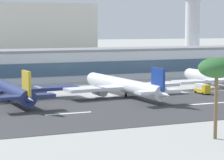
{
  "coord_description": "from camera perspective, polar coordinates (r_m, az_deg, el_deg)",
  "views": [
    {
      "loc": [
        -72.97,
        -111.3,
        21.38
      ],
      "look_at": [
        -15.13,
        31.49,
        4.13
      ],
      "focal_mm": 74.87,
      "sensor_mm": 36.0,
      "label": 1
    }
  ],
  "objects": [
    {
      "name": "control_tower",
      "position": [
        248.83,
        9.83,
        7.93
      ],
      "size": [
        15.33,
        15.33,
        45.7
      ],
      "color": "silver",
      "rests_on": "ground_plane"
    },
    {
      "name": "runway_centreline_dash_4",
      "position": [
        134.87,
        11.61,
        -2.83
      ],
      "size": [
        12.0,
        1.2,
        0.01
      ],
      "primitive_type": "cube",
      "color": "white",
      "rests_on": "runway_strip"
    },
    {
      "name": "distant_hotel_block",
      "position": [
        327.5,
        -11.13,
        5.86
      ],
      "size": [
        100.95,
        32.66,
        38.04
      ],
      "primitive_type": "cube",
      "color": "beige",
      "rests_on": "ground_plane"
    },
    {
      "name": "palm_tree_3",
      "position": [
        91.12,
        12.67,
        1.32
      ],
      "size": [
        7.11,
        7.11,
        15.75
      ],
      "color": "brown",
      "rests_on": "ground_plane"
    },
    {
      "name": "airliner_navy_tail_gate_1",
      "position": [
        145.3,
        1.66,
        -0.75
      ],
      "size": [
        38.86,
        50.03,
        10.45
      ],
      "rotation": [
        0.0,
        0.0,
        1.67
      ],
      "color": "white",
      "rests_on": "ground_plane"
    },
    {
      "name": "terminal_building",
      "position": [
        195.49,
        -3.9,
        1.97
      ],
      "size": [
        177.6,
        20.95,
        12.71
      ],
      "color": "silver",
      "rests_on": "ground_plane"
    },
    {
      "name": "runway_strip",
      "position": [
        134.27,
        11.21,
        -2.88
      ],
      "size": [
        800.0,
        42.4,
        0.08
      ],
      "primitive_type": "cube",
      "color": "#38383A",
      "rests_on": "ground_plane"
    },
    {
      "name": "runway_centreline_dash_3",
      "position": [
        117.46,
        -5.33,
        -4.09
      ],
      "size": [
        12.0,
        1.2,
        0.01
      ],
      "primitive_type": "cube",
      "color": "white",
      "rests_on": "runway_strip"
    },
    {
      "name": "ground_plane",
      "position": [
        134.8,
        11.07,
        -2.86
      ],
      "size": [
        1400.0,
        1400.0,
        0.0
      ],
      "primitive_type": "plane",
      "color": "#A8A8A3"
    },
    {
      "name": "service_box_truck_1",
      "position": [
        154.32,
        10.98,
        -1.02
      ],
      "size": [
        2.81,
        6.06,
        3.25
      ],
      "rotation": [
        0.0,
        0.0,
        4.74
      ],
      "color": "gold",
      "rests_on": "ground_plane"
    },
    {
      "name": "airliner_gold_tail_gate_0",
      "position": [
        139.28,
        -12.56,
        -1.21
      ],
      "size": [
        43.41,
        50.27,
        10.5
      ],
      "rotation": [
        0.0,
        0.0,
        1.66
      ],
      "color": "navy",
      "rests_on": "ground_plane"
    }
  ]
}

